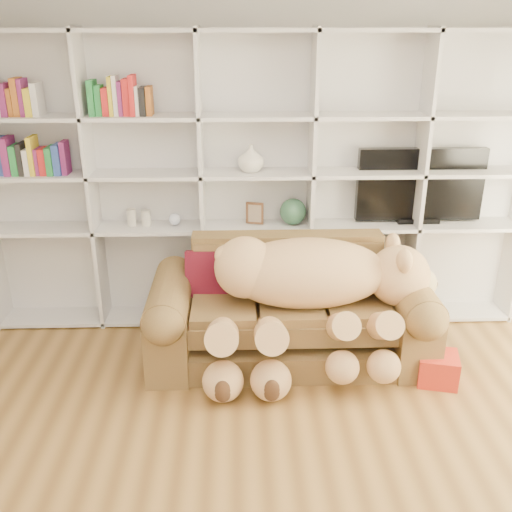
{
  "coord_description": "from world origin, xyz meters",
  "views": [
    {
      "loc": [
        -0.15,
        -2.17,
        2.42
      ],
      "look_at": [
        -0.03,
        1.63,
        0.86
      ],
      "focal_mm": 40.0,
      "sensor_mm": 36.0,
      "label": 1
    }
  ],
  "objects_px": {
    "teddy_bear": "(309,290)",
    "gift_box": "(437,368)",
    "sofa": "(289,316)",
    "tv": "(420,186)"
  },
  "relations": [
    {
      "from": "teddy_bear",
      "to": "gift_box",
      "type": "height_order",
      "value": "teddy_bear"
    },
    {
      "from": "gift_box",
      "to": "sofa",
      "type": "bearing_deg",
      "value": 158.25
    },
    {
      "from": "sofa",
      "to": "teddy_bear",
      "type": "relative_size",
      "value": 1.22
    },
    {
      "from": "sofa",
      "to": "teddy_bear",
      "type": "bearing_deg",
      "value": -55.09
    },
    {
      "from": "gift_box",
      "to": "tv",
      "type": "relative_size",
      "value": 0.26
    },
    {
      "from": "sofa",
      "to": "teddy_bear",
      "type": "height_order",
      "value": "teddy_bear"
    },
    {
      "from": "teddy_bear",
      "to": "tv",
      "type": "distance_m",
      "value": 1.41
    },
    {
      "from": "teddy_bear",
      "to": "tv",
      "type": "xyz_separation_m",
      "value": [
        1.0,
        0.84,
        0.53
      ]
    },
    {
      "from": "teddy_bear",
      "to": "gift_box",
      "type": "xyz_separation_m",
      "value": [
        0.92,
        -0.24,
        -0.52
      ]
    },
    {
      "from": "sofa",
      "to": "tv",
      "type": "relative_size",
      "value": 2.02
    }
  ]
}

